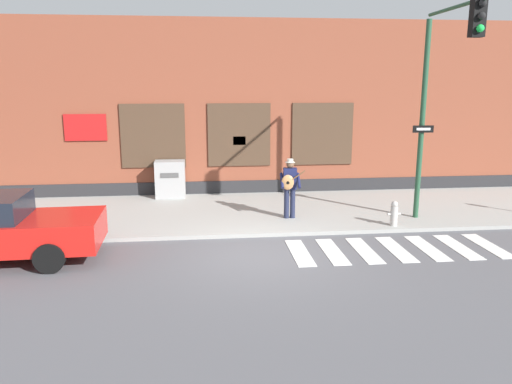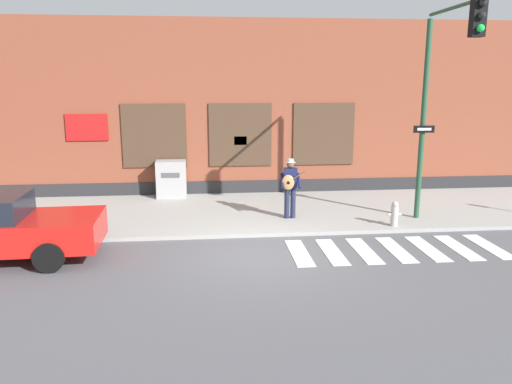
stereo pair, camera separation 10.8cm
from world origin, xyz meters
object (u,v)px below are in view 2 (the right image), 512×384
utility_box (171,179)px  traffic_light (442,81)px  busker (290,185)px  fire_hydrant (395,214)px

utility_box → traffic_light: bearing=-31.2°
busker → utility_box: 4.76m
busker → fire_hydrant: (2.75, -1.07, -0.65)m
traffic_light → fire_hydrant: bearing=165.1°
busker → utility_box: busker is taller
busker → fire_hydrant: bearing=-21.4°
utility_box → fire_hydrant: bearing=-33.3°
utility_box → busker: bearing=-40.6°
utility_box → fire_hydrant: utility_box is taller
traffic_light → utility_box: 9.14m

